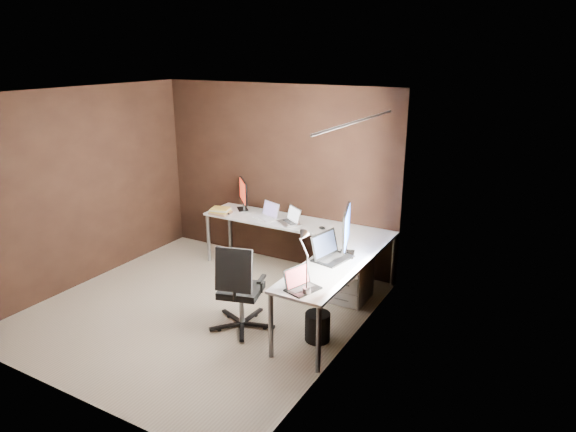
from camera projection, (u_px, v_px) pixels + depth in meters
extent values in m
cube|color=#B3A58B|center=(199.00, 310.00, 6.04)|extent=(3.60, 3.60, 0.00)
cube|color=white|center=(186.00, 93.00, 5.27)|extent=(3.60, 3.60, 0.00)
cube|color=black|center=(277.00, 175.00, 7.15)|extent=(3.60, 0.00, 2.50)
cube|color=black|center=(51.00, 266.00, 4.17)|extent=(3.60, 0.00, 2.50)
cube|color=black|center=(82.00, 188.00, 6.50)|extent=(0.00, 3.60, 2.50)
cube|color=black|center=(343.00, 236.00, 4.82)|extent=(0.00, 3.60, 2.50)
cube|color=white|center=(357.00, 207.00, 5.05)|extent=(0.00, 1.00, 1.30)
cube|color=orange|center=(321.00, 248.00, 4.53)|extent=(0.01, 0.35, 2.00)
cube|color=orange|center=(378.00, 207.00, 5.73)|extent=(0.01, 0.35, 2.00)
cylinder|color=slate|center=(357.00, 121.00, 4.81)|extent=(0.02, 1.90, 0.02)
cube|color=white|center=(296.00, 223.00, 6.84)|extent=(2.65, 0.60, 0.03)
cube|color=white|center=(330.00, 268.00, 5.43)|extent=(0.60, 1.65, 0.03)
cylinder|color=slate|center=(208.00, 238.00, 7.34)|extent=(0.05, 0.05, 0.70)
cylinder|color=slate|center=(230.00, 228.00, 7.77)|extent=(0.05, 0.05, 0.70)
cylinder|color=slate|center=(271.00, 326.00, 5.02)|extent=(0.05, 0.05, 0.70)
cylinder|color=slate|center=(319.00, 340.00, 4.77)|extent=(0.05, 0.05, 0.70)
cylinder|color=slate|center=(393.00, 260.00, 6.57)|extent=(0.05, 0.05, 0.70)
cube|color=white|center=(351.00, 276.00, 6.23)|extent=(0.42, 0.50, 0.60)
cube|color=black|center=(243.00, 209.00, 7.37)|extent=(0.25, 0.26, 0.01)
cube|color=black|center=(244.00, 205.00, 7.36)|extent=(0.06, 0.06, 0.10)
cube|color=black|center=(244.00, 191.00, 7.29)|extent=(0.36, 0.38, 0.32)
cube|color=red|center=(242.00, 191.00, 7.29)|extent=(0.33, 0.34, 0.29)
cube|color=black|center=(347.00, 254.00, 5.75)|extent=(0.23, 0.28, 0.01)
cube|color=black|center=(345.00, 249.00, 5.73)|extent=(0.05, 0.06, 0.11)
cube|color=black|center=(346.00, 227.00, 5.65)|extent=(0.23, 0.63, 0.40)
cube|color=#1D44AE|center=(347.00, 227.00, 5.65)|extent=(0.20, 0.59, 0.37)
cube|color=white|center=(266.00, 218.00, 6.98)|extent=(0.37, 0.32, 0.02)
cube|color=white|center=(271.00, 209.00, 7.00)|extent=(0.32, 0.16, 0.20)
cube|color=slate|center=(270.00, 209.00, 7.00)|extent=(0.28, 0.14, 0.17)
cube|color=silver|center=(288.00, 223.00, 6.78)|extent=(0.39, 0.36, 0.02)
cube|color=silver|center=(294.00, 214.00, 6.79)|extent=(0.30, 0.22, 0.20)
cube|color=white|center=(294.00, 214.00, 6.78)|extent=(0.26, 0.19, 0.17)
cube|color=black|center=(333.00, 259.00, 5.62)|extent=(0.38, 0.48, 0.02)
cube|color=black|center=(325.00, 244.00, 5.65)|extent=(0.16, 0.44, 0.27)
cube|color=#1B2236|center=(325.00, 244.00, 5.65)|extent=(0.14, 0.38, 0.23)
cube|color=black|center=(303.00, 289.00, 4.91)|extent=(0.31, 0.37, 0.02)
cube|color=black|center=(297.00, 276.00, 4.93)|extent=(0.15, 0.32, 0.20)
cube|color=#C24B54|center=(297.00, 277.00, 4.93)|extent=(0.13, 0.28, 0.17)
cube|color=#9E7455|center=(220.00, 213.00, 7.18)|extent=(0.28, 0.23, 0.03)
cube|color=gold|center=(220.00, 211.00, 7.17)|extent=(0.27, 0.23, 0.02)
cube|color=beige|center=(220.00, 210.00, 7.17)|extent=(0.30, 0.25, 0.02)
cube|color=gold|center=(220.00, 208.00, 7.16)|extent=(0.28, 0.24, 0.02)
ellipsoid|color=black|center=(227.00, 214.00, 7.13)|extent=(0.09, 0.06, 0.03)
ellipsoid|color=black|center=(322.00, 228.00, 6.56)|extent=(0.11, 0.09, 0.04)
cylinder|color=slate|center=(307.00, 291.00, 4.83)|extent=(0.08, 0.08, 0.06)
cylinder|color=slate|center=(307.00, 272.00, 4.77)|extent=(0.02, 0.02, 0.32)
cylinder|color=slate|center=(304.00, 247.00, 4.75)|extent=(0.02, 0.18, 0.24)
cone|color=slate|center=(303.00, 236.00, 4.81)|extent=(0.10, 0.13, 0.13)
cylinder|color=slate|center=(242.00, 307.00, 5.62)|extent=(0.06, 0.06, 0.35)
cube|color=black|center=(241.00, 290.00, 5.56)|extent=(0.53, 0.53, 0.07)
cube|color=black|center=(234.00, 270.00, 5.27)|extent=(0.41, 0.21, 0.47)
cylinder|color=black|center=(317.00, 327.00, 5.38)|extent=(0.33, 0.33, 0.31)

